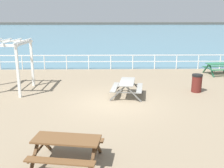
# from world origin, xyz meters

# --- Properties ---
(ground_plane) EXTENTS (30.00, 24.00, 0.20)m
(ground_plane) POSITION_xyz_m (0.00, 0.00, -0.10)
(ground_plane) COLOR gray
(sea_band) EXTENTS (142.00, 90.00, 0.01)m
(sea_band) POSITION_xyz_m (0.00, 52.75, 0.00)
(sea_band) COLOR teal
(sea_band) RESTS_ON ground
(distant_shoreline) EXTENTS (142.00, 6.00, 1.80)m
(distant_shoreline) POSITION_xyz_m (0.00, 95.75, 0.00)
(distant_shoreline) COLOR #4C4C47
(distant_shoreline) RESTS_ON ground
(seaward_railing) EXTENTS (23.07, 0.07, 1.08)m
(seaward_railing) POSITION_xyz_m (0.00, 7.75, 0.74)
(seaward_railing) COLOR white
(seaward_railing) RESTS_ON ground
(picnic_table_near_left) EXTENTS (1.78, 2.01, 0.80)m
(picnic_table_near_left) POSITION_xyz_m (0.71, 0.99, 0.58)
(picnic_table_near_left) COLOR gray
(picnic_table_near_left) RESTS_ON ground
(picnic_table_mid_centre) EXTENTS (2.01, 1.78, 0.80)m
(picnic_table_mid_centre) POSITION_xyz_m (-1.37, -5.19, 0.58)
(picnic_table_mid_centre) COLOR brown
(picnic_table_mid_centre) RESTS_ON ground
(picnic_table_far_left) EXTENTS (1.98, 1.75, 0.80)m
(picnic_table_far_left) POSITION_xyz_m (7.37, 5.81, 0.58)
(picnic_table_far_left) COLOR #286B47
(picnic_table_far_left) RESTS_ON ground
(lattice_pergola) EXTENTS (2.52, 2.64, 2.70)m
(lattice_pergola) POSITION_xyz_m (-5.65, 2.04, 2.00)
(lattice_pergola) COLOR white
(lattice_pergola) RESTS_ON ground
(litter_bin) EXTENTS (0.55, 0.55, 0.95)m
(litter_bin) POSITION_xyz_m (4.45, 1.68, 0.48)
(litter_bin) COLOR #591E19
(litter_bin) RESTS_ON ground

